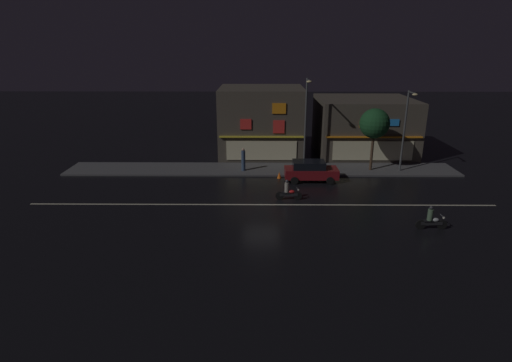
{
  "coord_description": "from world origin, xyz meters",
  "views": [
    {
      "loc": [
        -0.19,
        -26.14,
        10.67
      ],
      "look_at": [
        -0.44,
        2.5,
        0.9
      ],
      "focal_mm": 28.36,
      "sensor_mm": 36.0,
      "label": 1
    }
  ],
  "objects_px": {
    "streetlamp_mid": "(406,125)",
    "parked_car_near_kerb": "(310,171)",
    "motorcycle_following": "(288,192)",
    "streetlamp_west": "(306,117)",
    "traffic_cone": "(279,175)",
    "motorcycle_lead": "(431,220)",
    "pedestrian_on_sidewalk": "(243,160)"
  },
  "relations": [
    {
      "from": "streetlamp_mid",
      "to": "parked_car_near_kerb",
      "type": "distance_m",
      "value": 9.05
    },
    {
      "from": "parked_car_near_kerb",
      "to": "motorcycle_following",
      "type": "relative_size",
      "value": 2.26
    },
    {
      "from": "streetlamp_mid",
      "to": "motorcycle_following",
      "type": "xyz_separation_m",
      "value": [
        -10.2,
        -6.5,
        -3.58
      ]
    },
    {
      "from": "streetlamp_mid",
      "to": "streetlamp_west",
      "type": "bearing_deg",
      "value": 174.07
    },
    {
      "from": "streetlamp_west",
      "to": "traffic_cone",
      "type": "height_order",
      "value": "streetlamp_west"
    },
    {
      "from": "motorcycle_following",
      "to": "parked_car_near_kerb",
      "type": "bearing_deg",
      "value": 71.32
    },
    {
      "from": "streetlamp_mid",
      "to": "motorcycle_lead",
      "type": "height_order",
      "value": "streetlamp_mid"
    },
    {
      "from": "motorcycle_following",
      "to": "streetlamp_west",
      "type": "bearing_deg",
      "value": 82.85
    },
    {
      "from": "streetlamp_west",
      "to": "parked_car_near_kerb",
      "type": "bearing_deg",
      "value": -86.7
    },
    {
      "from": "streetlamp_mid",
      "to": "motorcycle_following",
      "type": "bearing_deg",
      "value": -147.5
    },
    {
      "from": "streetlamp_mid",
      "to": "motorcycle_lead",
      "type": "relative_size",
      "value": 3.62
    },
    {
      "from": "motorcycle_following",
      "to": "motorcycle_lead",
      "type": "bearing_deg",
      "value": -22.63
    },
    {
      "from": "traffic_cone",
      "to": "streetlamp_mid",
      "type": "bearing_deg",
      "value": 8.47
    },
    {
      "from": "streetlamp_west",
      "to": "motorcycle_lead",
      "type": "height_order",
      "value": "streetlamp_west"
    },
    {
      "from": "pedestrian_on_sidewalk",
      "to": "motorcycle_lead",
      "type": "height_order",
      "value": "pedestrian_on_sidewalk"
    },
    {
      "from": "traffic_cone",
      "to": "parked_car_near_kerb",
      "type": "bearing_deg",
      "value": -14.58
    },
    {
      "from": "pedestrian_on_sidewalk",
      "to": "traffic_cone",
      "type": "relative_size",
      "value": 3.62
    },
    {
      "from": "motorcycle_lead",
      "to": "pedestrian_on_sidewalk",
      "type": "bearing_deg",
      "value": -45.07
    },
    {
      "from": "parked_car_near_kerb",
      "to": "traffic_cone",
      "type": "bearing_deg",
      "value": -14.58
    },
    {
      "from": "parked_car_near_kerb",
      "to": "traffic_cone",
      "type": "height_order",
      "value": "parked_car_near_kerb"
    },
    {
      "from": "streetlamp_west",
      "to": "streetlamp_mid",
      "type": "distance_m",
      "value": 8.34
    },
    {
      "from": "parked_car_near_kerb",
      "to": "motorcycle_lead",
      "type": "height_order",
      "value": "parked_car_near_kerb"
    },
    {
      "from": "streetlamp_west",
      "to": "motorcycle_following",
      "type": "height_order",
      "value": "streetlamp_west"
    },
    {
      "from": "pedestrian_on_sidewalk",
      "to": "motorcycle_lead",
      "type": "xyz_separation_m",
      "value": [
        11.73,
        -11.42,
        -0.44
      ]
    },
    {
      "from": "motorcycle_following",
      "to": "traffic_cone",
      "type": "bearing_deg",
      "value": 102.07
    },
    {
      "from": "streetlamp_mid",
      "to": "pedestrian_on_sidewalk",
      "type": "distance_m",
      "value": 14.01
    },
    {
      "from": "streetlamp_mid",
      "to": "parked_car_near_kerb",
      "type": "height_order",
      "value": "streetlamp_mid"
    },
    {
      "from": "pedestrian_on_sidewalk",
      "to": "motorcycle_lead",
      "type": "bearing_deg",
      "value": -57.81
    },
    {
      "from": "streetlamp_west",
      "to": "motorcycle_lead",
      "type": "distance_m",
      "value": 14.31
    },
    {
      "from": "motorcycle_lead",
      "to": "motorcycle_following",
      "type": "relative_size",
      "value": 1.0
    },
    {
      "from": "pedestrian_on_sidewalk",
      "to": "traffic_cone",
      "type": "height_order",
      "value": "pedestrian_on_sidewalk"
    },
    {
      "from": "streetlamp_west",
      "to": "motorcycle_lead",
      "type": "relative_size",
      "value": 4.1
    }
  ]
}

